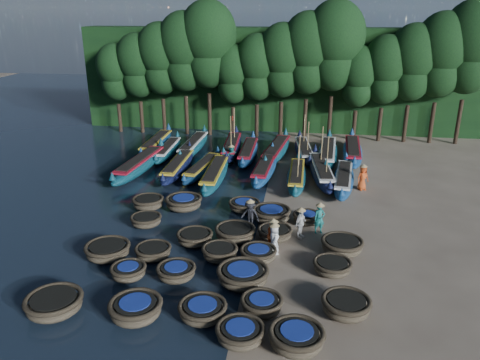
# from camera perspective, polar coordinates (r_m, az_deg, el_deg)

# --- Properties ---
(ground) EXTENTS (120.00, 120.00, 0.00)m
(ground) POSITION_cam_1_polar(r_m,az_deg,el_deg) (26.78, 2.14, -5.85)
(ground) COLOR gray
(ground) RESTS_ON ground
(foliage_wall) EXTENTS (40.00, 3.00, 10.00)m
(foliage_wall) POSITION_cam_1_polar(r_m,az_deg,el_deg) (47.97, 5.23, 12.08)
(foliage_wall) COLOR black
(foliage_wall) RESTS_ON ground
(coracle_0) EXTENTS (2.94, 2.94, 0.79)m
(coracle_0) POSITION_cam_1_polar(r_m,az_deg,el_deg) (21.11, -21.72, -13.84)
(coracle_0) COLOR brown
(coracle_0) RESTS_ON ground
(coracle_1) EXTENTS (2.32, 2.32, 0.83)m
(coracle_1) POSITION_cam_1_polar(r_m,az_deg,el_deg) (19.81, -12.60, -15.08)
(coracle_1) COLOR brown
(coracle_1) RESTS_ON ground
(coracle_2) EXTENTS (2.24, 2.24, 0.70)m
(coracle_2) POSITION_cam_1_polar(r_m,az_deg,el_deg) (19.49, -4.58, -15.53)
(coracle_2) COLOR brown
(coracle_2) RESTS_ON ground
(coracle_3) EXTENTS (2.08, 2.08, 0.70)m
(coracle_3) POSITION_cam_1_polar(r_m,az_deg,el_deg) (18.32, 0.03, -18.15)
(coracle_3) COLOR brown
(coracle_3) RESTS_ON ground
(coracle_4) EXTENTS (2.53, 2.53, 0.81)m
(coracle_4) POSITION_cam_1_polar(r_m,az_deg,el_deg) (18.12, 6.92, -18.55)
(coracle_4) COLOR brown
(coracle_4) RESTS_ON ground
(coracle_5) EXTENTS (1.84, 1.84, 0.68)m
(coracle_5) POSITION_cam_1_polar(r_m,az_deg,el_deg) (22.50, -13.44, -10.77)
(coracle_5) COLOR brown
(coracle_5) RESTS_ON ground
(coracle_6) EXTENTS (1.96, 1.96, 0.67)m
(coracle_6) POSITION_cam_1_polar(r_m,az_deg,el_deg) (22.09, -7.78, -11.00)
(coracle_6) COLOR brown
(coracle_6) RESTS_ON ground
(coracle_7) EXTENTS (2.57, 2.57, 0.82)m
(coracle_7) POSITION_cam_1_polar(r_m,az_deg,el_deg) (21.47, 0.35, -11.52)
(coracle_7) COLOR brown
(coracle_7) RESTS_ON ground
(coracle_8) EXTENTS (2.16, 2.16, 0.69)m
(coracle_8) POSITION_cam_1_polar(r_m,az_deg,el_deg) (19.79, 2.66, -14.88)
(coracle_8) COLOR brown
(coracle_8) RESTS_ON ground
(coracle_9) EXTENTS (2.06, 2.06, 0.79)m
(coracle_9) POSITION_cam_1_polar(r_m,az_deg,el_deg) (20.06, 12.80, -14.71)
(coracle_9) COLOR brown
(coracle_9) RESTS_ON ground
(coracle_10) EXTENTS (2.56, 2.56, 0.76)m
(coracle_10) POSITION_cam_1_polar(r_m,az_deg,el_deg) (24.44, -15.83, -8.24)
(coracle_10) COLOR brown
(coracle_10) RESTS_ON ground
(coracle_11) EXTENTS (2.10, 2.10, 0.64)m
(coracle_11) POSITION_cam_1_polar(r_m,az_deg,el_deg) (23.97, -10.54, -8.55)
(coracle_11) COLOR brown
(coracle_11) RESTS_ON ground
(coracle_12) EXTENTS (1.82, 1.82, 0.73)m
(coracle_12) POSITION_cam_1_polar(r_m,az_deg,el_deg) (23.38, -2.48, -8.82)
(coracle_12) COLOR brown
(coracle_12) RESTS_ON ground
(coracle_13) EXTENTS (1.85, 1.85, 0.69)m
(coracle_13) POSITION_cam_1_polar(r_m,az_deg,el_deg) (23.32, 2.26, -8.97)
(coracle_13) COLOR brown
(coracle_13) RESTS_ON ground
(coracle_14) EXTENTS (1.91, 1.91, 0.65)m
(coracle_14) POSITION_cam_1_polar(r_m,az_deg,el_deg) (22.73, 11.19, -10.30)
(coracle_14) COLOR brown
(coracle_14) RESTS_ON ground
(coracle_15) EXTENTS (2.06, 2.06, 0.65)m
(coracle_15) POSITION_cam_1_polar(r_m,az_deg,el_deg) (27.34, -11.38, -4.82)
(coracle_15) COLOR brown
(coracle_15) RESTS_ON ground
(coracle_16) EXTENTS (1.94, 1.94, 0.69)m
(coracle_16) POSITION_cam_1_polar(r_m,az_deg,el_deg) (24.97, -5.54, -6.97)
(coracle_16) COLOR brown
(coracle_16) RESTS_ON ground
(coracle_17) EXTENTS (2.21, 2.21, 0.79)m
(coracle_17) POSITION_cam_1_polar(r_m,az_deg,el_deg) (25.19, -0.60, -6.46)
(coracle_17) COLOR brown
(coracle_17) RESTS_ON ground
(coracle_18) EXTENTS (2.17, 2.17, 0.66)m
(coracle_18) POSITION_cam_1_polar(r_m,az_deg,el_deg) (25.41, 4.29, -6.46)
(coracle_18) COLOR brown
(coracle_18) RESTS_ON ground
(coracle_19) EXTENTS (2.54, 2.54, 0.78)m
(coracle_19) POSITION_cam_1_polar(r_m,az_deg,el_deg) (24.51, 12.34, -7.80)
(coracle_19) COLOR brown
(coracle_19) RESTS_ON ground
(coracle_20) EXTENTS (2.16, 2.16, 0.78)m
(coracle_20) POSITION_cam_1_polar(r_m,az_deg,el_deg) (29.51, -11.15, -2.71)
(coracle_20) COLOR brown
(coracle_20) RESTS_ON ground
(coracle_21) EXTENTS (2.75, 2.75, 0.82)m
(coracle_21) POSITION_cam_1_polar(r_m,az_deg,el_deg) (29.11, -6.88, -2.74)
(coracle_21) COLOR brown
(coracle_21) RESTS_ON ground
(coracle_22) EXTENTS (2.22, 2.22, 0.65)m
(coracle_22) POSITION_cam_1_polar(r_m,az_deg,el_deg) (28.77, 0.52, -3.09)
(coracle_22) COLOR brown
(coracle_22) RESTS_ON ground
(coracle_23) EXTENTS (2.77, 2.77, 0.84)m
(coracle_23) POSITION_cam_1_polar(r_m,az_deg,el_deg) (27.33, 3.84, -4.19)
(coracle_23) COLOR brown
(coracle_23) RESTS_ON ground
(coracle_24) EXTENTS (1.91, 1.91, 0.66)m
(coracle_24) POSITION_cam_1_polar(r_m,az_deg,el_deg) (27.37, 8.19, -4.57)
(coracle_24) COLOR brown
(coracle_24) RESTS_ON ground
(long_boat_1) EXTENTS (2.35, 9.10, 1.61)m
(long_boat_1) POSITION_cam_1_polar(r_m,az_deg,el_deg) (36.24, -12.12, 1.86)
(long_boat_1) COLOR #0E3D50
(long_boat_1) RESTS_ON ground
(long_boat_2) EXTENTS (1.45, 8.13, 1.43)m
(long_boat_2) POSITION_cam_1_polar(r_m,az_deg,el_deg) (35.57, -7.59, 1.68)
(long_boat_2) COLOR #0E1735
(long_boat_2) RESTS_ON ground
(long_boat_3) EXTENTS (2.36, 7.21, 1.28)m
(long_boat_3) POSITION_cam_1_polar(r_m,az_deg,el_deg) (35.14, -4.60, 1.47)
(long_boat_3) COLOR navy
(long_boat_3) RESTS_ON ground
(long_boat_4) EXTENTS (1.61, 8.42, 1.48)m
(long_boat_4) POSITION_cam_1_polar(r_m,az_deg,el_deg) (33.58, -3.07, 0.73)
(long_boat_4) COLOR #0E3D50
(long_boat_4) RESTS_ON ground
(long_boat_5) EXTENTS (2.00, 8.45, 1.49)m
(long_boat_5) POSITION_cam_1_polar(r_m,az_deg,el_deg) (34.85, 3.05, 1.48)
(long_boat_5) COLOR navy
(long_boat_5) RESTS_ON ground
(long_boat_6) EXTENTS (1.41, 7.69, 3.27)m
(long_boat_6) POSITION_cam_1_polar(r_m,az_deg,el_deg) (33.49, 6.92, 0.47)
(long_boat_6) COLOR #0E3D50
(long_boat_6) RESTS_ON ground
(long_boat_7) EXTENTS (2.38, 8.56, 3.65)m
(long_boat_7) POSITION_cam_1_polar(r_m,az_deg,el_deg) (34.50, 9.89, 1.02)
(long_boat_7) COLOR #0E1735
(long_boat_7) RESTS_ON ground
(long_boat_8) EXTENTS (2.23, 7.99, 1.41)m
(long_boat_8) POSITION_cam_1_polar(r_m,az_deg,el_deg) (33.42, 12.52, 0.12)
(long_boat_8) COLOR navy
(long_boat_8) RESTS_ON ground
(long_boat_9) EXTENTS (1.54, 8.44, 1.49)m
(long_boat_9) POSITION_cam_1_polar(r_m,az_deg,el_deg) (41.78, -10.16, 4.39)
(long_boat_9) COLOR navy
(long_boat_9) RESTS_ON ground
(long_boat_10) EXTENTS (1.47, 7.40, 1.30)m
(long_boat_10) POSITION_cam_1_polar(r_m,az_deg,el_deg) (39.96, -8.80, 3.63)
(long_boat_10) COLOR #0E3D50
(long_boat_10) RESTS_ON ground
(long_boat_11) EXTENTS (1.72, 8.45, 1.49)m
(long_boat_11) POSITION_cam_1_polar(r_m,az_deg,el_deg) (40.72, -5.70, 4.20)
(long_boat_11) COLOR #0E3D50
(long_boat_11) RESTS_ON ground
(long_boat_12) EXTENTS (1.93, 8.50, 3.62)m
(long_boat_12) POSITION_cam_1_polar(r_m,az_deg,el_deg) (40.13, -1.01, 4.06)
(long_boat_12) COLOR #0E1735
(long_boat_12) RESTS_ON ground
(long_boat_13) EXTENTS (1.47, 8.06, 1.42)m
(long_boat_13) POSITION_cam_1_polar(r_m,az_deg,el_deg) (38.81, 1.00, 3.44)
(long_boat_13) COLOR navy
(long_boat_13) RESTS_ON ground
(long_boat_14) EXTENTS (2.68, 8.82, 1.57)m
(long_boat_14) POSITION_cam_1_polar(r_m,az_deg,el_deg) (39.14, 4.45, 3.61)
(long_boat_14) COLOR #0E3D50
(long_boat_14) RESTS_ON ground
(long_boat_15) EXTENTS (2.32, 7.86, 3.36)m
(long_boat_15) POSITION_cam_1_polar(r_m,az_deg,el_deg) (39.56, 7.80, 3.57)
(long_boat_15) COLOR #0E1735
(long_boat_15) RESTS_ON ground
(long_boat_16) EXTENTS (2.18, 9.14, 1.61)m
(long_boat_16) POSITION_cam_1_polar(r_m,az_deg,el_deg) (38.84, 10.63, 3.22)
(long_boat_16) COLOR #0E3D50
(long_boat_16) RESTS_ON ground
(long_boat_17) EXTENTS (2.06, 8.88, 1.57)m
(long_boat_17) POSITION_cam_1_polar(r_m,az_deg,el_deg) (39.99, 13.56, 3.46)
(long_boat_17) COLOR navy
(long_boat_17) RESTS_ON ground
(fisherman_0) EXTENTS (0.73, 0.91, 1.82)m
(fisherman_0) POSITION_cam_1_polar(r_m,az_deg,el_deg) (23.81, 4.18, -7.06)
(fisherman_0) COLOR silver
(fisherman_0) RESTS_ON ground
(fisherman_1) EXTENTS (0.73, 0.60, 1.91)m
(fisherman_1) POSITION_cam_1_polar(r_m,az_deg,el_deg) (26.16, 9.66, -4.49)
(fisherman_1) COLOR #18655F
(fisherman_1) RESTS_ON ground
(fisherman_2) EXTENTS (0.71, 0.87, 1.86)m
(fisherman_2) POSITION_cam_1_polar(r_m,az_deg,el_deg) (24.14, 4.06, -6.63)
(fisherman_2) COLOR #C9491A
(fisherman_2) RESTS_ON ground
(fisherman_3) EXTENTS (1.23, 0.91, 1.89)m
(fisherman_3) POSITION_cam_1_polar(r_m,az_deg,el_deg) (26.34, 1.24, -4.17)
(fisherman_3) COLOR black
(fisherman_3) RESTS_ON ground
(fisherman_4) EXTENTS (0.85, 1.07, 1.89)m
(fisherman_4) POSITION_cam_1_polar(r_m,az_deg,el_deg) (25.49, 7.39, -5.16)
(fisherman_4) COLOR silver
(fisherman_4) RESTS_ON ground
(fisherman_5) EXTENTS (1.19, 1.41, 1.73)m
(fisherman_5) POSITION_cam_1_polar(r_m,az_deg,el_deg) (37.21, -1.05, 3.12)
(fisherman_5) COLOR #18655F
(fisherman_5) RESTS_ON ground
(fisherman_6) EXTENTS (1.01, 0.90, 1.94)m
(fisherman_6) POSITION_cam_1_polar(r_m,az_deg,el_deg) (32.96, 14.74, 0.35)
(fisherman_6) COLOR #C9491A
(fisherman_6) RESTS_ON ground
(tree_0) EXTENTS (3.68, 3.68, 8.68)m
(tree_0) POSITION_cam_1_polar(r_m,az_deg,el_deg) (47.96, -14.93, 12.67)
(tree_0) COLOR black
(tree_0) RESTS_ON ground
(tree_1) EXTENTS (4.09, 4.09, 9.65)m
(tree_1) POSITION_cam_1_polar(r_m,az_deg,el_deg) (47.05, -12.34, 13.57)
(tree_1) COLOR black
(tree_1) RESTS_ON ground
(tree_2) EXTENTS (4.51, 4.51, 10.63)m
(tree_2) POSITION_cam_1_polar(r_m,az_deg,el_deg) (46.25, -9.64, 14.48)
(tree_2) COLOR black
(tree_2) RESTS_ON ground
(tree_3) EXTENTS (4.92, 4.92, 11.60)m
(tree_3) POSITION_cam_1_polar(r_m,az_deg,el_deg) (45.55, -6.83, 15.38)
(tree_3) COLOR black
(tree_3) RESTS_ON ground
(tree_4) EXTENTS (5.34, 5.34, 12.58)m
(tree_4) POSITION_cam_1_polar(r_m,az_deg,el_deg) (44.98, -3.91, 16.28)
(tree_4) COLOR black
(tree_4) RESTS_ON ground
(tree_5) EXTENTS (3.68, 3.68, 8.68)m
(tree_5) POSITION_cam_1_polar(r_m,az_deg,el_deg) (44.84, -0.88, 12.84)
(tree_5) COLOR black
(tree_5) RESTS_ON ground
(tree_6) EXTENTS (4.09, 4.09, 9.65)m
(tree_6) POSITION_cam_1_polar(r_m,az_deg,el_deg) (44.46, 2.13, 13.64)
(tree_6) COLOR black
(tree_6) RESTS_ON ground
(tree_7) EXTENTS (4.51, 4.51, 10.63)m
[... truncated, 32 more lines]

